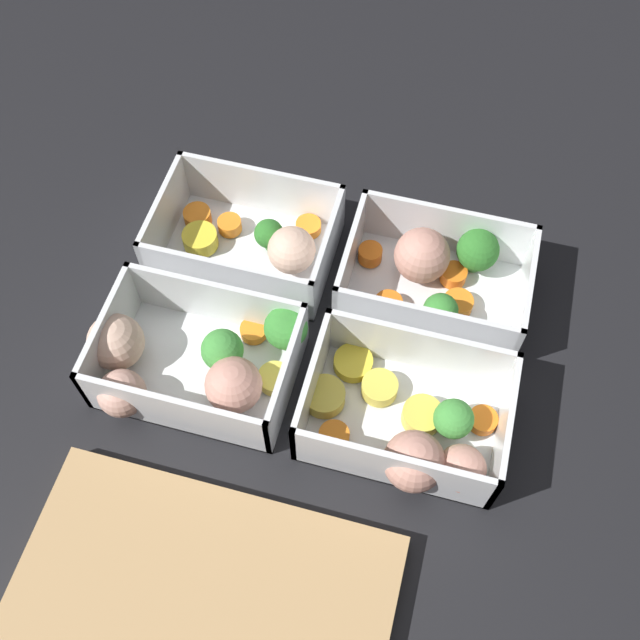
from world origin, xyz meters
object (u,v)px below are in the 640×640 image
at_px(container_near_right, 255,241).
at_px(container_far_left, 412,427).
at_px(container_near_left, 436,273).
at_px(container_far_right, 193,361).

height_order(container_near_right, container_far_left, same).
bearing_deg(container_near_right, container_near_left, -177.85).
distance_m(container_near_left, container_near_right, 0.17).
distance_m(container_near_left, container_far_left, 0.15).
distance_m(container_near_left, container_far_right, 0.23).
bearing_deg(container_far_left, container_near_right, -38.97).
relative_size(container_near_left, container_far_left, 0.96).
bearing_deg(container_near_left, container_far_left, 93.35).
bearing_deg(container_near_left, container_far_right, 37.97).
relative_size(container_near_left, container_far_right, 0.88).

